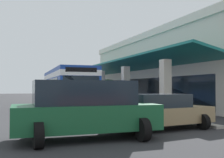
# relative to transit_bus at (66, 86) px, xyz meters

# --- Properties ---
(ground) EXTENTS (120.00, 120.00, 0.00)m
(ground) POSITION_rel_transit_bus_xyz_m (-1.37, 8.97, -1.85)
(ground) COLOR #2D2D30
(curb_strip) EXTENTS (28.85, 0.50, 0.12)m
(curb_strip) POSITION_rel_transit_bus_xyz_m (-1.96, 3.96, -1.79)
(curb_strip) COLOR #9E998E
(curb_strip) RESTS_ON ground
(plaza_building) EXTENTS (24.34, 15.42, 6.92)m
(plaza_building) POSITION_rel_transit_bus_xyz_m (-1.96, 13.58, 1.61)
(plaza_building) COLOR beige
(plaza_building) RESTS_ON ground
(transit_bus) EXTENTS (11.31, 3.15, 3.34)m
(transit_bus) POSITION_rel_transit_bus_xyz_m (0.00, 0.00, 0.00)
(transit_bus) COLOR #193D9E
(transit_bus) RESTS_ON ground
(parked_sedan_tan) EXTENTS (2.79, 4.58, 1.47)m
(parked_sedan_tan) POSITION_rel_transit_bus_xyz_m (11.63, 1.50, -1.10)
(parked_sedan_tan) COLOR #9E845B
(parked_sedan_tan) RESTS_ON ground
(parked_suv_green) EXTENTS (2.84, 4.88, 1.97)m
(parked_suv_green) POSITION_rel_transit_bus_xyz_m (12.57, -1.97, -0.84)
(parked_suv_green) COLOR #195933
(parked_suv_green) RESTS_ON ground
(pedestrian) EXTENTS (0.52, 0.58, 1.76)m
(pedestrian) POSITION_rel_transit_bus_xyz_m (9.91, 0.16, -0.85)
(pedestrian) COLOR #38383D
(pedestrian) RESTS_ON ground
(potted_palm) EXTENTS (1.91, 1.65, 2.73)m
(potted_palm) POSITION_rel_transit_bus_xyz_m (-6.44, 5.66, -1.20)
(potted_palm) COLOR gray
(potted_palm) RESTS_ON ground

